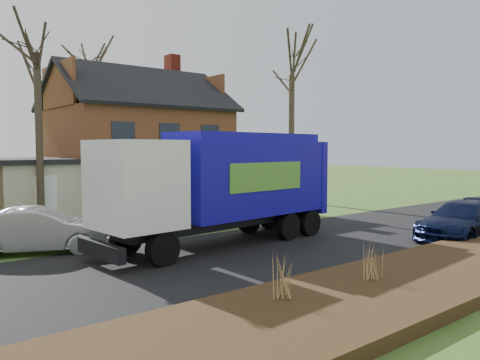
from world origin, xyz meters
TOP-DOWN VIEW (x-y plane):
  - ground at (0.00, 0.00)m, footprint 120.00×120.00m
  - road at (0.00, 0.00)m, footprint 80.00×7.00m
  - mulch_verge at (0.00, -5.30)m, footprint 80.00×3.50m
  - main_house at (1.49, 13.91)m, footprint 12.95×8.95m
  - garbage_truck at (-0.81, 1.55)m, footprint 9.26×3.24m
  - silver_sedan at (-6.27, 4.24)m, footprint 4.68×3.24m
  - navy_wagon at (6.68, -3.08)m, footprint 4.85×2.22m
  - tree_front_west at (-4.50, 10.43)m, footprint 3.52×3.52m
  - tree_front_east at (10.36, 9.60)m, footprint 4.06×4.06m
  - tree_back at (1.86, 21.00)m, footprint 4.01×4.01m
  - grass_clump_west at (-3.95, -4.59)m, footprint 0.35×0.28m
  - grass_clump_mid at (-1.32, -4.91)m, footprint 0.31×0.26m

SIDE VIEW (x-z plane):
  - ground at x=0.00m, z-range 0.00..0.00m
  - road at x=0.00m, z-range 0.00..0.02m
  - mulch_verge at x=0.00m, z-range 0.00..0.30m
  - navy_wagon at x=6.68m, z-range 0.00..1.38m
  - silver_sedan at x=-6.27m, z-range 0.00..1.46m
  - grass_clump_mid at x=-1.32m, z-range 0.30..1.18m
  - grass_clump_west at x=-3.95m, z-range 0.30..1.21m
  - garbage_truck at x=-0.81m, z-range 0.30..4.19m
  - main_house at x=1.49m, z-range -0.60..8.66m
  - tree_front_west at x=-4.50m, z-range 3.39..13.87m
  - tree_front_east at x=10.36m, z-range 3.53..14.79m
  - tree_back at x=1.86m, z-range 4.23..16.92m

